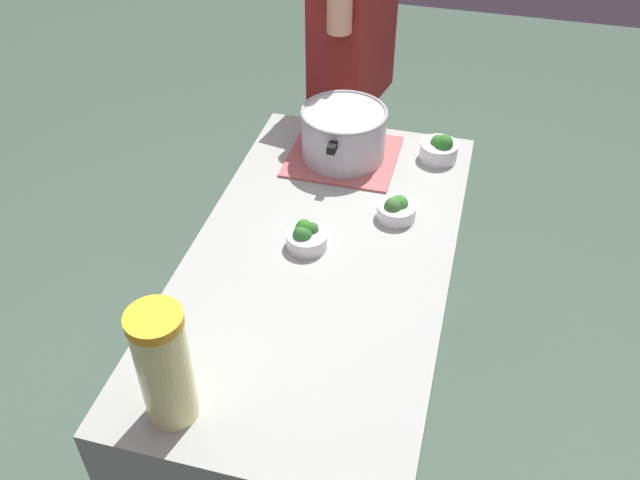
{
  "coord_description": "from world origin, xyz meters",
  "views": [
    {
      "loc": [
        -1.32,
        -0.35,
        2.12
      ],
      "look_at": [
        0.0,
        0.0,
        0.95
      ],
      "focal_mm": 38.84,
      "sensor_mm": 36.0,
      "label": 1
    }
  ],
  "objects_px": {
    "cooking_pot": "(344,133)",
    "broccoli_bowl_center": "(440,148)",
    "lemonade_pitcher": "(164,366)",
    "person_cook": "(351,76)",
    "broccoli_bowl_front": "(396,209)",
    "broccoli_bowl_back": "(306,237)"
  },
  "relations": [
    {
      "from": "lemonade_pitcher",
      "to": "broccoli_bowl_center",
      "type": "xyz_separation_m",
      "value": [
        1.09,
        -0.42,
        -0.11
      ]
    },
    {
      "from": "broccoli_bowl_back",
      "to": "person_cook",
      "type": "relative_size",
      "value": 0.07
    },
    {
      "from": "cooking_pot",
      "to": "broccoli_bowl_center",
      "type": "relative_size",
      "value": 2.83
    },
    {
      "from": "cooking_pot",
      "to": "lemonade_pitcher",
      "type": "bearing_deg",
      "value": 173.08
    },
    {
      "from": "broccoli_bowl_center",
      "to": "broccoli_bowl_back",
      "type": "distance_m",
      "value": 0.59
    },
    {
      "from": "broccoli_bowl_center",
      "to": "lemonade_pitcher",
      "type": "bearing_deg",
      "value": 159.09
    },
    {
      "from": "broccoli_bowl_front",
      "to": "broccoli_bowl_center",
      "type": "bearing_deg",
      "value": -13.68
    },
    {
      "from": "lemonade_pitcher",
      "to": "broccoli_bowl_front",
      "type": "distance_m",
      "value": 0.84
    },
    {
      "from": "broccoli_bowl_center",
      "to": "person_cook",
      "type": "distance_m",
      "value": 0.54
    },
    {
      "from": "broccoli_bowl_front",
      "to": "broccoli_bowl_back",
      "type": "xyz_separation_m",
      "value": [
        -0.18,
        0.21,
        0.0
      ]
    },
    {
      "from": "cooking_pot",
      "to": "lemonade_pitcher",
      "type": "relative_size",
      "value": 1.16
    },
    {
      "from": "person_cook",
      "to": "broccoli_bowl_center",
      "type": "bearing_deg",
      "value": -136.81
    },
    {
      "from": "cooking_pot",
      "to": "broccoli_bowl_center",
      "type": "bearing_deg",
      "value": -76.66
    },
    {
      "from": "broccoli_bowl_front",
      "to": "broccoli_bowl_center",
      "type": "height_order",
      "value": "broccoli_bowl_center"
    },
    {
      "from": "lemonade_pitcher",
      "to": "cooking_pot",
      "type": "bearing_deg",
      "value": -6.92
    },
    {
      "from": "broccoli_bowl_front",
      "to": "lemonade_pitcher",
      "type": "bearing_deg",
      "value": 156.18
    },
    {
      "from": "cooking_pot",
      "to": "person_cook",
      "type": "bearing_deg",
      "value": 9.66
    },
    {
      "from": "broccoli_bowl_front",
      "to": "broccoli_bowl_center",
      "type": "xyz_separation_m",
      "value": [
        0.33,
        -0.08,
        0.01
      ]
    },
    {
      "from": "broccoli_bowl_center",
      "to": "broccoli_bowl_back",
      "type": "xyz_separation_m",
      "value": [
        -0.51,
        0.29,
        -0.01
      ]
    },
    {
      "from": "broccoli_bowl_back",
      "to": "person_cook",
      "type": "height_order",
      "value": "person_cook"
    },
    {
      "from": "lemonade_pitcher",
      "to": "broccoli_bowl_center",
      "type": "relative_size",
      "value": 2.45
    },
    {
      "from": "lemonade_pitcher",
      "to": "broccoli_bowl_front",
      "type": "height_order",
      "value": "lemonade_pitcher"
    }
  ]
}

